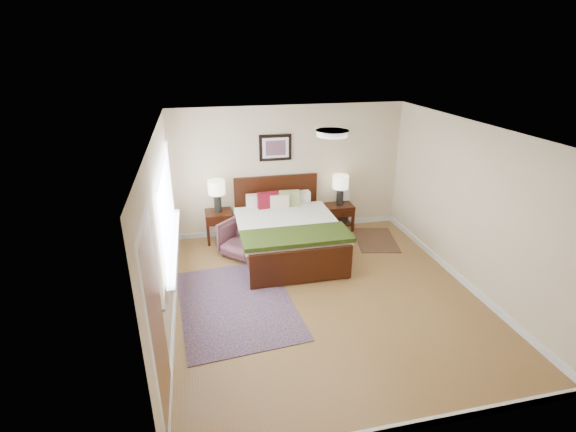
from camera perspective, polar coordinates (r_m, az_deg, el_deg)
The scene contains 18 objects.
floor at distance 6.48m, azimuth 5.16°, elevation -10.66°, with size 5.00×5.00×0.00m, color #8F6037.
back_wall at distance 8.17m, azimuth 0.22°, elevation 6.26°, with size 4.50×0.04×2.50m, color beige.
front_wall at distance 3.90m, azimuth 17.14°, elevation -14.51°, with size 4.50×0.04×2.50m, color beige.
left_wall at distance 5.66m, azimuth -16.69°, elevation -2.34°, with size 0.04×5.00×2.50m, color beige.
right_wall at distance 6.90m, azimuth 23.67°, elevation 1.18°, with size 0.04×5.00×2.50m, color beige.
ceiling at distance 5.53m, azimuth 6.06°, elevation 11.58°, with size 4.50×5.00×0.02m, color white.
window at distance 6.25m, azimuth -16.00°, elevation 1.40°, with size 0.11×2.72×1.32m.
door at distance 4.23m, azimuth -17.40°, elevation -14.34°, with size 0.06×1.00×2.18m.
ceil_fixture at distance 5.54m, azimuth 6.05°, elevation 11.23°, with size 0.44×0.44×0.08m.
bed at distance 7.39m, azimuth -0.13°, elevation -1.48°, with size 1.77×2.14×1.15m.
wall_art at distance 7.97m, azimuth -1.73°, elevation 9.32°, with size 0.62×0.05×0.50m.
nightstand_left at distance 8.01m, azimuth -9.44°, elevation -0.27°, with size 0.50×0.45×0.60m.
nightstand_right at distance 8.51m, azimuth 7.02°, elevation 0.24°, with size 0.54×0.40×0.53m.
lamp_left at distance 7.84m, azimuth -9.71°, elevation 3.46°, with size 0.32×0.32×0.61m.
lamp_right at distance 8.31m, azimuth 7.19°, elevation 4.25°, with size 0.32×0.32×0.61m.
armchair at distance 7.47m, azimuth -6.05°, elevation -3.09°, with size 0.69×0.71×0.65m, color brown.
rug_persian at distance 6.30m, azimuth -7.05°, elevation -11.75°, with size 1.60×2.26×0.01m, color #0F0D44.
rug_navy at distance 8.30m, azimuth 11.89°, elevation -3.20°, with size 0.73×1.10×0.01m, color black.
Camera 1 is at (-1.73, -5.15, 3.54)m, focal length 26.00 mm.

